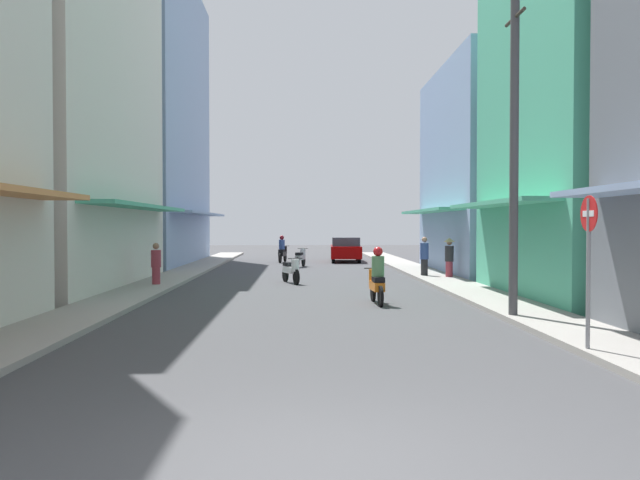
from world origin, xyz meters
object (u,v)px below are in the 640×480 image
(utility_pole, at_px, (514,153))
(street_sign_no_entry, at_px, (589,252))
(motorbike_orange, at_px, (377,278))
(motorbike_black, at_px, (283,250))
(motorbike_white, at_px, (291,270))
(pedestrian_far, at_px, (424,258))
(motorbike_silver, at_px, (301,257))
(parked_car, at_px, (346,249))
(pedestrian_foreground, at_px, (449,256))
(pedestrian_midway, at_px, (156,265))

(utility_pole, height_order, street_sign_no_entry, utility_pole)
(utility_pole, distance_m, street_sign_no_entry, 4.50)
(motorbike_orange, xyz_separation_m, utility_pole, (2.76, -2.97, 3.10))
(motorbike_black, xyz_separation_m, motorbike_white, (0.68, -13.37, -0.20))
(pedestrian_far, bearing_deg, motorbike_white, -158.57)
(motorbike_black, bearing_deg, street_sign_no_entry, -77.78)
(motorbike_white, bearing_deg, utility_pole, -60.80)
(motorbike_silver, relative_size, parked_car, 0.42)
(motorbike_white, height_order, pedestrian_foreground, pedestrian_foreground)
(pedestrian_midway, height_order, pedestrian_foreground, pedestrian_foreground)
(motorbike_silver, bearing_deg, street_sign_no_entry, -78.15)
(motorbike_white, xyz_separation_m, pedestrian_foreground, (6.23, 1.36, 0.43))
(motorbike_orange, distance_m, motorbike_black, 19.93)
(motorbike_white, xyz_separation_m, parked_car, (3.04, 13.97, 0.24))
(motorbike_white, bearing_deg, motorbike_silver, 87.75)
(pedestrian_far, bearing_deg, motorbike_orange, -109.37)
(motorbike_orange, height_order, pedestrian_midway, motorbike_orange)
(motorbike_silver, distance_m, pedestrian_foreground, 9.84)
(motorbike_silver, bearing_deg, parked_car, 60.43)
(parked_car, relative_size, pedestrian_foreground, 2.51)
(pedestrian_midway, xyz_separation_m, street_sign_no_entry, (9.74, -11.81, 0.95))
(motorbike_orange, bearing_deg, pedestrian_foreground, 63.63)
(motorbike_silver, distance_m, motorbike_black, 4.26)
(motorbike_orange, height_order, motorbike_white, motorbike_orange)
(pedestrian_foreground, bearing_deg, parked_car, 104.21)
(motorbike_orange, height_order, motorbike_black, same)
(motorbike_orange, xyz_separation_m, street_sign_no_entry, (2.66, -6.95, 1.01))
(motorbike_silver, xyz_separation_m, parked_car, (2.68, 4.72, 0.24))
(motorbike_orange, distance_m, motorbike_white, 6.77)
(pedestrian_far, distance_m, street_sign_no_entry, 15.41)
(motorbike_orange, bearing_deg, motorbike_silver, 97.56)
(utility_pole, bearing_deg, pedestrian_foreground, 84.38)
(motorbike_silver, height_order, parked_car, parked_car)
(motorbike_black, relative_size, pedestrian_midway, 1.15)
(parked_car, distance_m, pedestrian_far, 12.09)
(pedestrian_midway, distance_m, pedestrian_far, 10.66)
(motorbike_silver, bearing_deg, motorbike_orange, -82.44)
(pedestrian_foreground, xyz_separation_m, utility_pole, (-1.05, -10.64, 2.87))
(pedestrian_midway, xyz_separation_m, pedestrian_foreground, (10.88, 2.82, 0.17))
(motorbike_black, distance_m, pedestrian_midway, 15.35)
(street_sign_no_entry, bearing_deg, pedestrian_foreground, 85.51)
(motorbike_white, height_order, parked_car, parked_car)
(pedestrian_midway, bearing_deg, parked_car, 63.50)
(motorbike_black, relative_size, motorbike_white, 1.03)
(motorbike_silver, xyz_separation_m, street_sign_no_entry, (4.72, -22.52, 1.21))
(pedestrian_foreground, bearing_deg, street_sign_no_entry, -94.49)
(motorbike_black, height_order, pedestrian_midway, motorbike_black)
(motorbike_silver, bearing_deg, pedestrian_midway, -115.10)
(motorbike_orange, bearing_deg, pedestrian_far, 70.63)
(pedestrian_foreground, height_order, utility_pole, utility_pole)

